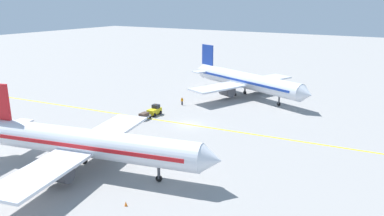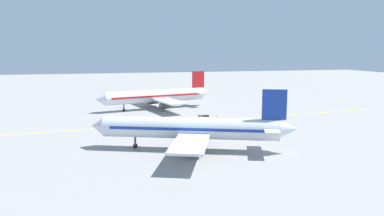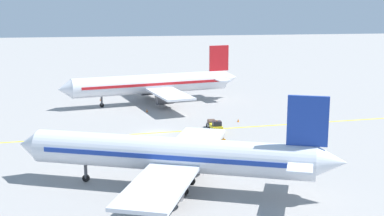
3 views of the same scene
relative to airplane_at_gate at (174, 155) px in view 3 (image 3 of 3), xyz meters
The scene contains 11 objects.
ground_plane 24.28m from the airplane_at_gate, ahead, with size 400.00×400.00×0.00m, color gray.
apron_yellow_centreline 24.28m from the airplane_at_gate, ahead, with size 0.40×120.00×0.01m, color yellow.
airplane_at_gate is the anchor object (origin of this frame).
airplane_adjacent_stand 46.66m from the airplane_at_gate, ahead, with size 28.46×35.25×10.60m.
baggage_tug_white 24.29m from the airplane_at_gate, 22.06° to the right, with size 3.01×1.77×2.11m.
baggage_cart_trailing 27.37m from the airplane_at_gate, 19.41° to the right, with size 2.61×1.42×1.24m.
ground_crew_worker 16.28m from the airplane_at_gate, 31.21° to the right, with size 0.23×0.58×1.68m.
traffic_cone_near_nose 39.11m from the airplane_at_gate, ahead, with size 0.32×0.32×0.55m, color orange.
traffic_cone_mid_apron 50.82m from the airplane_at_gate, ahead, with size 0.32×0.32×0.55m, color orange.
traffic_cone_by_wingtip 51.64m from the airplane_at_gate, ahead, with size 0.32×0.32×0.55m, color orange.
traffic_cone_far_edge 32.44m from the airplane_at_gate, 25.83° to the right, with size 0.32×0.32×0.55m, color orange.
Camera 3 is at (-77.44, 6.74, 20.00)m, focal length 50.00 mm.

